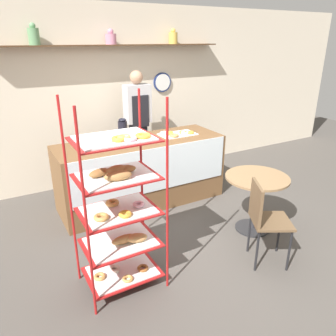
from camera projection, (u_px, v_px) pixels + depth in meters
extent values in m
plane|color=#4C4742|center=(185.00, 241.00, 3.82)|extent=(14.00, 14.00, 0.00)
cube|color=beige|center=(111.00, 97.00, 5.14)|extent=(10.00, 0.06, 2.70)
cube|color=#4C331E|center=(111.00, 45.00, 4.73)|extent=(3.61, 0.24, 0.02)
cylinder|color=#669966|center=(34.00, 37.00, 4.22)|extent=(0.14, 0.14, 0.21)
sphere|color=#669966|center=(32.00, 26.00, 4.17)|extent=(0.08, 0.08, 0.08)
cylinder|color=#CC7F99|center=(111.00, 39.00, 4.71)|extent=(0.16, 0.16, 0.15)
sphere|color=#CC7F99|center=(110.00, 32.00, 4.67)|extent=(0.09, 0.09, 0.09)
cylinder|color=gold|center=(173.00, 38.00, 5.17)|extent=(0.14, 0.14, 0.17)
sphere|color=gold|center=(173.00, 31.00, 5.13)|extent=(0.08, 0.08, 0.08)
cylinder|color=navy|center=(162.00, 82.00, 5.44)|extent=(0.31, 0.03, 0.31)
cylinder|color=white|center=(163.00, 82.00, 5.43)|extent=(0.27, 0.00, 0.27)
cube|color=brown|center=(142.00, 172.00, 4.58)|extent=(2.29, 0.77, 0.92)
cube|color=silver|center=(154.00, 170.00, 4.21)|extent=(2.20, 0.01, 0.59)
cylinder|color=#A51919|center=(87.00, 224.00, 2.49)|extent=(0.02, 0.02, 1.79)
cylinder|color=#A51919|center=(167.00, 202.00, 2.81)|extent=(0.02, 0.02, 1.79)
cylinder|color=#A51919|center=(70.00, 197.00, 2.90)|extent=(0.02, 0.02, 1.79)
cylinder|color=#A51919|center=(142.00, 181.00, 3.22)|extent=(0.02, 0.02, 1.79)
cube|color=#A51919|center=(122.00, 272.00, 3.14)|extent=(0.68, 0.49, 0.01)
cube|color=white|center=(122.00, 271.00, 3.14)|extent=(0.60, 0.44, 0.01)
torus|color=silver|center=(114.00, 269.00, 3.13)|extent=(0.11, 0.11, 0.04)
torus|color=tan|center=(100.00, 277.00, 3.03)|extent=(0.11, 0.11, 0.03)
torus|color=tan|center=(128.00, 279.00, 3.00)|extent=(0.10, 0.10, 0.03)
torus|color=#EAB2C1|center=(107.00, 264.00, 3.20)|extent=(0.12, 0.12, 0.03)
torus|color=brown|center=(143.00, 268.00, 3.14)|extent=(0.11, 0.11, 0.03)
cube|color=#A51919|center=(120.00, 243.00, 3.02)|extent=(0.68, 0.49, 0.01)
cube|color=white|center=(120.00, 242.00, 3.02)|extent=(0.60, 0.44, 0.01)
ellipsoid|color=tan|center=(137.00, 238.00, 2.99)|extent=(0.21, 0.14, 0.08)
ellipsoid|color=#B27F47|center=(124.00, 239.00, 2.97)|extent=(0.24, 0.07, 0.08)
cube|color=#A51919|center=(118.00, 211.00, 2.90)|extent=(0.68, 0.49, 0.01)
cube|color=white|center=(118.00, 210.00, 2.89)|extent=(0.60, 0.44, 0.01)
torus|color=gold|center=(125.00, 214.00, 2.78)|extent=(0.11, 0.11, 0.03)
torus|color=tan|center=(101.00, 217.00, 2.73)|extent=(0.13, 0.13, 0.04)
torus|color=#EAB2C1|center=(139.00, 204.00, 2.95)|extent=(0.11, 0.11, 0.03)
torus|color=tan|center=(112.00, 203.00, 2.97)|extent=(0.12, 0.12, 0.04)
cube|color=#A51919|center=(116.00, 177.00, 2.78)|extent=(0.68, 0.49, 0.01)
cube|color=white|center=(116.00, 176.00, 2.77)|extent=(0.60, 0.44, 0.01)
ellipsoid|color=olive|center=(99.00, 173.00, 2.73)|extent=(0.21, 0.14, 0.06)
ellipsoid|color=olive|center=(117.00, 170.00, 2.78)|extent=(0.23, 0.10, 0.07)
ellipsoid|color=olive|center=(125.00, 169.00, 2.80)|extent=(0.20, 0.12, 0.07)
ellipsoid|color=#B27F47|center=(118.00, 176.00, 2.65)|extent=(0.24, 0.13, 0.08)
ellipsoid|color=#B27F47|center=(117.00, 170.00, 2.77)|extent=(0.18, 0.09, 0.08)
cube|color=#A51919|center=(114.00, 139.00, 2.65)|extent=(0.68, 0.49, 0.01)
cube|color=white|center=(114.00, 138.00, 2.65)|extent=(0.60, 0.44, 0.01)
torus|color=gold|center=(143.00, 136.00, 2.64)|extent=(0.13, 0.13, 0.03)
torus|color=#EAB2C1|center=(112.00, 135.00, 2.66)|extent=(0.10, 0.10, 0.03)
torus|color=gold|center=(119.00, 139.00, 2.55)|extent=(0.12, 0.12, 0.03)
torus|color=#EAB2C1|center=(130.00, 139.00, 2.56)|extent=(0.12, 0.12, 0.03)
torus|color=tan|center=(124.00, 137.00, 2.59)|extent=(0.11, 0.11, 0.03)
cube|color=#282833|center=(139.00, 153.00, 5.18)|extent=(0.23, 0.19, 1.02)
cube|color=#B2B2B7|center=(137.00, 104.00, 4.89)|extent=(0.38, 0.22, 0.56)
cube|color=black|center=(141.00, 112.00, 4.84)|extent=(0.27, 0.01, 0.47)
sphere|color=tan|center=(136.00, 77.00, 4.75)|extent=(0.19, 0.19, 0.19)
cylinder|color=#262628|center=(252.00, 228.00, 4.07)|extent=(0.41, 0.41, 0.02)
cylinder|color=#333338|center=(254.00, 204.00, 3.95)|extent=(0.06, 0.06, 0.66)
cylinder|color=olive|center=(257.00, 178.00, 3.82)|extent=(0.74, 0.74, 0.02)
cylinder|color=black|center=(289.00, 251.00, 3.26)|extent=(0.02, 0.02, 0.47)
cylinder|color=black|center=(279.00, 233.00, 3.56)|extent=(0.02, 0.02, 0.47)
cylinder|color=black|center=(257.00, 251.00, 3.26)|extent=(0.02, 0.02, 0.47)
cylinder|color=black|center=(249.00, 233.00, 3.56)|extent=(0.02, 0.02, 0.47)
cube|color=brown|center=(271.00, 221.00, 3.32)|extent=(0.52, 0.52, 0.03)
cube|color=brown|center=(256.00, 203.00, 3.24)|extent=(0.20, 0.33, 0.40)
cylinder|color=black|center=(123.00, 133.00, 4.21)|extent=(0.12, 0.12, 0.30)
ellipsoid|color=black|center=(122.00, 120.00, 4.15)|extent=(0.10, 0.10, 0.05)
cube|color=white|center=(178.00, 134.00, 4.68)|extent=(0.52, 0.31, 0.01)
torus|color=gold|center=(190.00, 133.00, 4.68)|extent=(0.11, 0.11, 0.03)
torus|color=gold|center=(169.00, 133.00, 4.65)|extent=(0.12, 0.12, 0.04)
torus|color=tan|center=(174.00, 135.00, 4.54)|extent=(0.13, 0.13, 0.03)
torus|color=#EAB2C1|center=(185.00, 132.00, 4.68)|extent=(0.12, 0.12, 0.04)
torus|color=gold|center=(183.00, 132.00, 4.69)|extent=(0.12, 0.12, 0.04)
torus|color=#EAB2C1|center=(164.00, 133.00, 4.66)|extent=(0.12, 0.12, 0.03)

